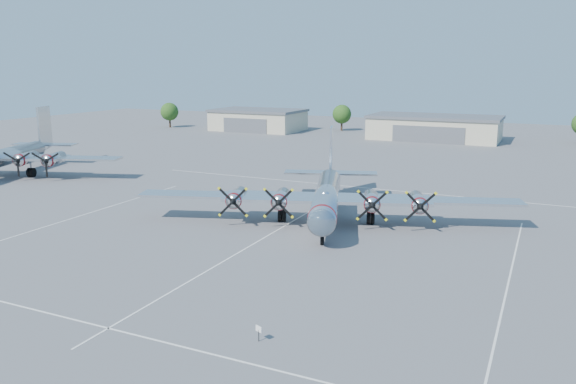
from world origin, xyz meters
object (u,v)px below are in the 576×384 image
at_px(info_placard, 259,331).
at_px(bomber_west, 11,174).
at_px(hangar_west, 258,120).
at_px(tree_far_west, 169,112).
at_px(tree_west, 342,114).
at_px(hangar_center, 434,127).
at_px(main_bomber_b29, 327,218).

bearing_deg(info_placard, bomber_west, 173.61).
height_order(hangar_west, tree_far_west, tree_far_west).
bearing_deg(tree_far_west, hangar_west, 9.01).
xyz_separation_m(tree_west, info_placard, (34.29, -109.50, -3.53)).
distance_m(hangar_west, tree_far_west, 25.36).
relative_size(hangar_center, tree_far_west, 4.31).
bearing_deg(tree_far_west, hangar_center, 3.24).
height_order(tree_west, bomber_west, tree_west).
bearing_deg(hangar_center, info_placard, -84.77).
bearing_deg(bomber_west, main_bomber_b29, -22.47).
relative_size(tree_far_west, main_bomber_b29, 0.17).
xyz_separation_m(hangar_center, info_placard, (9.29, -101.46, -2.02)).
bearing_deg(main_bomber_b29, tree_far_west, 117.36).
bearing_deg(tree_far_west, info_placard, -50.88).
bearing_deg(hangar_west, main_bomber_b29, -57.07).
bearing_deg(tree_far_west, tree_west, 14.93).
height_order(hangar_center, bomber_west, hangar_center).
distance_m(hangar_center, tree_west, 26.30).
relative_size(hangar_west, tree_west, 3.40).
bearing_deg(info_placard, main_bomber_b29, 124.43).
xyz_separation_m(hangar_west, tree_west, (20.00, 8.04, 1.51)).
xyz_separation_m(hangar_west, hangar_center, (45.00, -0.00, -0.00)).
xyz_separation_m(main_bomber_b29, info_placard, (6.48, -27.64, 0.69)).
distance_m(bomber_west, info_placard, 66.86).
height_order(main_bomber_b29, info_placard, main_bomber_b29).
relative_size(main_bomber_b29, bomber_west, 1.09).
height_order(tree_far_west, bomber_west, tree_far_west).
distance_m(tree_west, bomber_west, 82.47).
bearing_deg(tree_west, main_bomber_b29, -71.23).
relative_size(bomber_west, info_placard, 36.81).
distance_m(hangar_center, tree_far_west, 70.13).
distance_m(hangar_west, tree_west, 21.61).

